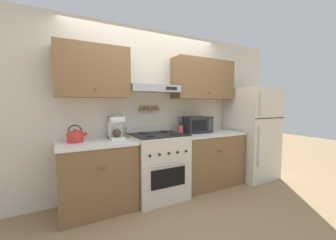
% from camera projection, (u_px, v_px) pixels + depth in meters
% --- Properties ---
extents(ground_plane, '(16.00, 16.00, 0.00)m').
position_uv_depth(ground_plane, '(167.00, 205.00, 2.82)').
color(ground_plane, '#937551').
extents(wall_back, '(5.20, 0.46, 2.55)m').
position_uv_depth(wall_back, '(151.00, 100.00, 3.26)').
color(wall_back, beige).
rests_on(wall_back, ground_plane).
extents(counter_left, '(0.95, 0.64, 0.89)m').
position_uv_depth(counter_left, '(97.00, 176.00, 2.67)').
color(counter_left, brown).
rests_on(counter_left, ground_plane).
extents(counter_right, '(1.15, 0.64, 0.89)m').
position_uv_depth(counter_right, '(207.00, 158.00, 3.52)').
color(counter_right, brown).
rests_on(counter_right, ground_plane).
extents(stove_range, '(0.76, 0.70, 1.03)m').
position_uv_depth(stove_range, '(158.00, 165.00, 3.04)').
color(stove_range, beige).
rests_on(stove_range, ground_plane).
extents(refrigerator, '(0.76, 0.78, 1.67)m').
position_uv_depth(refrigerator, '(251.00, 133.00, 3.89)').
color(refrigerator, beige).
rests_on(refrigerator, ground_plane).
extents(tea_kettle, '(0.25, 0.20, 0.22)m').
position_uv_depth(tea_kettle, '(75.00, 136.00, 2.61)').
color(tea_kettle, red).
rests_on(tea_kettle, counter_left).
extents(coffee_maker, '(0.19, 0.24, 0.31)m').
position_uv_depth(coffee_maker, '(116.00, 127.00, 2.88)').
color(coffee_maker, white).
rests_on(coffee_maker, counter_left).
extents(microwave, '(0.47, 0.38, 0.27)m').
position_uv_depth(microwave, '(196.00, 124.00, 3.52)').
color(microwave, '#232326').
rests_on(microwave, counter_right).
extents(utensil_crock, '(0.11, 0.11, 0.29)m').
position_uv_depth(utensil_crock, '(180.00, 129.00, 3.36)').
color(utensil_crock, '#B24C42').
rests_on(utensil_crock, counter_right).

